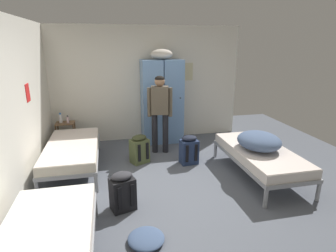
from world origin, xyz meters
TOP-DOWN VIEW (x-y plane):
  - ground_plane at (0.00, 0.00)m, footprint 7.88×7.88m
  - room_backdrop at (-1.14, 1.17)m, footprint 4.36×4.98m
  - locker_bank at (0.29, 2.18)m, footprint 0.90×0.55m
  - shelf_unit at (-1.82, 2.18)m, footprint 0.38×0.30m
  - bed_left_front at (-1.57, -1.43)m, footprint 0.90×1.90m
  - bed_right at (1.57, 0.11)m, footprint 0.90×1.90m
  - bed_left_rear at (-1.57, 1.03)m, footprint 0.90×1.90m
  - bedding_heap at (1.53, 0.11)m, footprint 0.69×0.79m
  - person_traveler at (0.11, 1.51)m, footprint 0.49×0.27m
  - water_bottle at (-1.90, 2.20)m, footprint 0.07×0.07m
  - lotion_bottle at (-1.75, 2.14)m, footprint 0.05×0.05m
  - backpack_navy at (0.54, 0.85)m, footprint 0.34×0.36m
  - backpack_olive at (-0.37, 1.09)m, footprint 0.39×0.40m
  - backpack_black at (-0.78, -0.40)m, footprint 0.38×0.39m
  - clothes_pile_denim at (-0.57, -1.15)m, footprint 0.43×0.44m

SIDE VIEW (x-z plane):
  - ground_plane at x=0.00m, z-range 0.00..0.00m
  - clothes_pile_denim at x=-0.57m, z-range 0.00..0.09m
  - backpack_navy at x=0.54m, z-range -0.02..0.53m
  - backpack_olive at x=-0.37m, z-range -0.02..0.53m
  - backpack_black at x=-0.78m, z-range -0.02..0.53m
  - shelf_unit at x=-1.82m, z-range 0.06..0.63m
  - bed_left_front at x=-1.57m, z-range 0.14..0.63m
  - bed_right at x=1.57m, z-range 0.14..0.63m
  - bed_left_rear at x=-1.57m, z-range 0.14..0.63m
  - bedding_heap at x=1.53m, z-range 0.49..0.77m
  - lotion_bottle at x=-1.75m, z-range 0.56..0.72m
  - water_bottle at x=-1.90m, z-range 0.56..0.77m
  - person_traveler at x=0.11m, z-range 0.16..1.75m
  - locker_bank at x=0.29m, z-range -0.07..2.00m
  - room_backdrop at x=-1.14m, z-range 0.00..2.57m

